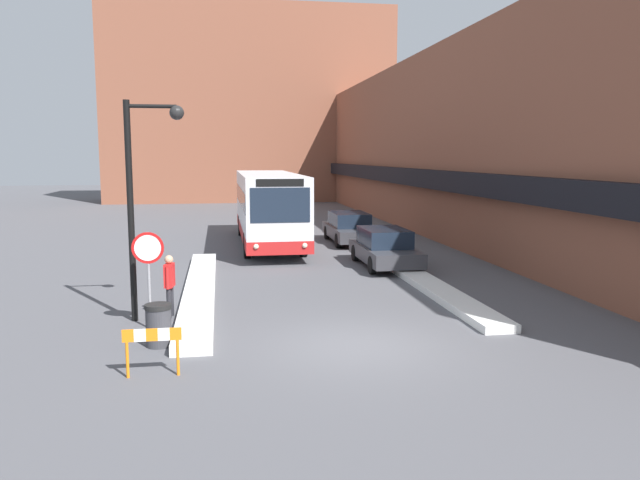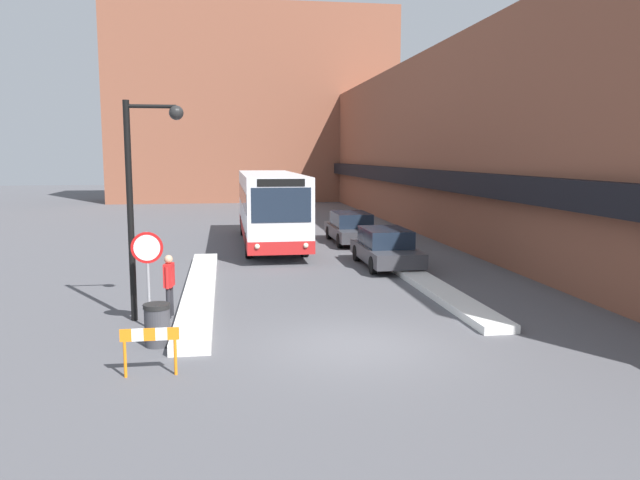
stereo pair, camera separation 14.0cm
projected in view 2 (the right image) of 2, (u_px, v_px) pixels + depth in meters
ground_plane at (355, 346)px, 13.85m from camera, size 160.00×160.00×0.00m
building_row_right at (434, 146)px, 38.21m from camera, size 5.50×60.00×9.55m
building_backdrop_far at (253, 107)px, 58.26m from camera, size 26.00×8.00×17.46m
snow_bank_left at (200, 289)px, 19.13m from camera, size 0.90×12.38×0.25m
snow_bank_right at (430, 285)px, 19.80m from camera, size 0.90×10.54×0.21m
city_bus at (270, 206)px, 29.23m from camera, size 2.60×12.01×3.37m
parked_car_front at (386, 248)px, 23.63m from camera, size 1.87×4.57×1.44m
parked_car_middle at (351, 228)px, 30.02m from camera, size 1.90×4.85×1.47m
stop_sign at (147, 259)px, 14.95m from camera, size 0.76×0.08×2.38m
street_lamp at (142, 184)px, 15.55m from camera, size 1.46×0.36×5.54m
pedestrian at (169, 280)px, 16.19m from camera, size 0.27×0.53×1.64m
trash_bin at (157, 325)px, 13.78m from camera, size 0.59×0.59×0.95m
construction_barricade at (150, 342)px, 11.85m from camera, size 1.10×0.06×0.94m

